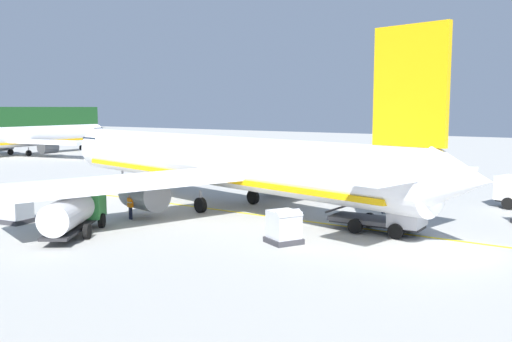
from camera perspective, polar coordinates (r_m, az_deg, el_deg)
airliner_foreground at (r=41.74m, az=-3.78°, el=0.90°), size 34.43×41.38×11.90m
airliner_mid_apron at (r=94.50m, az=-22.91°, el=3.23°), size 34.91×28.94×9.95m
service_truck_fuel at (r=33.88m, az=13.90°, el=-4.37°), size 2.51×6.06×2.54m
service_truck_pushback at (r=34.41m, az=-18.32°, el=-3.99°), size 6.58×5.32×2.40m
cargo_container_mid at (r=30.80m, az=2.91°, el=-5.78°), size 2.29×2.29×1.96m
cargo_container_far at (r=39.33m, az=-23.45°, el=-3.63°), size 1.94×1.94×1.94m
crew_marshaller at (r=43.27m, az=10.48°, el=-2.10°), size 0.49×0.47×1.79m
crew_loader_left at (r=38.16m, az=-12.84°, el=-3.43°), size 0.29×0.62×1.67m
crew_loader_right at (r=44.54m, az=6.56°, el=-1.84°), size 0.57×0.41×1.73m
crew_supervisor at (r=40.32m, az=13.05°, el=-2.80°), size 0.57×0.42×1.78m
apron_guide_line at (r=38.76m, az=0.45°, el=-4.59°), size 0.30×60.00×0.01m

